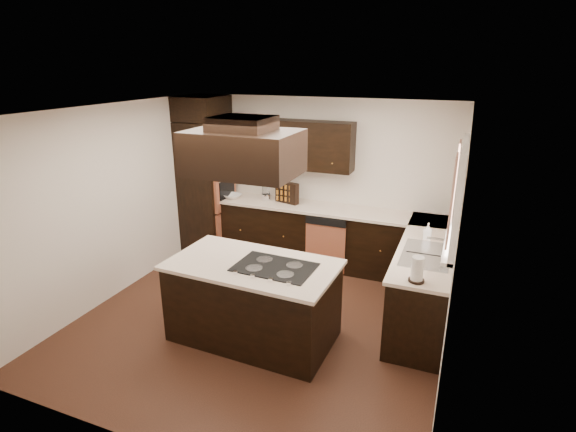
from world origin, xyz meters
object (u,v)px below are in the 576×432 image
Objects in this scene: oven_column at (206,187)px; range_hood at (243,153)px; spice_rack at (287,192)px; island at (253,302)px.

range_hood is (1.88, -2.25, 1.10)m from oven_column.
island is at bearing -60.69° from spice_rack.
island is 2.33m from spice_rack.
spice_rack is at bearing 104.62° from island.
range_hood is at bearing -80.41° from island.
spice_rack is at bearing 102.00° from range_hood.
island is at bearing -48.40° from oven_column.
oven_column is at bearing 133.87° from island.
range_hood is at bearing -50.26° from oven_column.
island is (1.85, -2.09, -0.62)m from oven_column.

